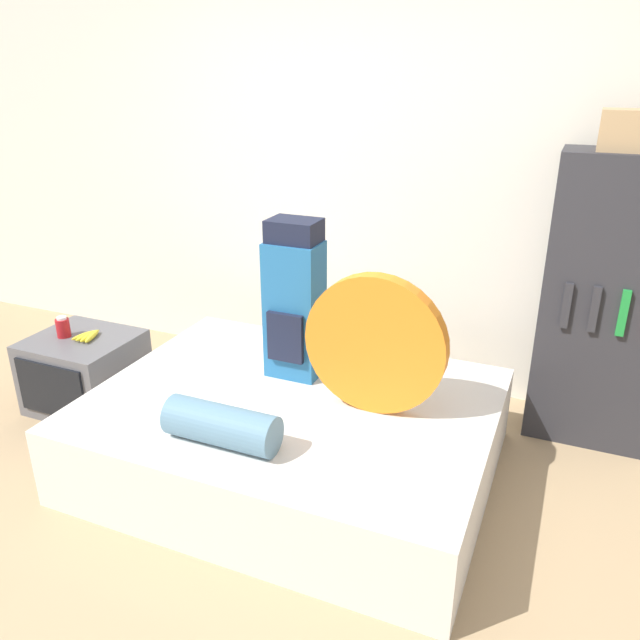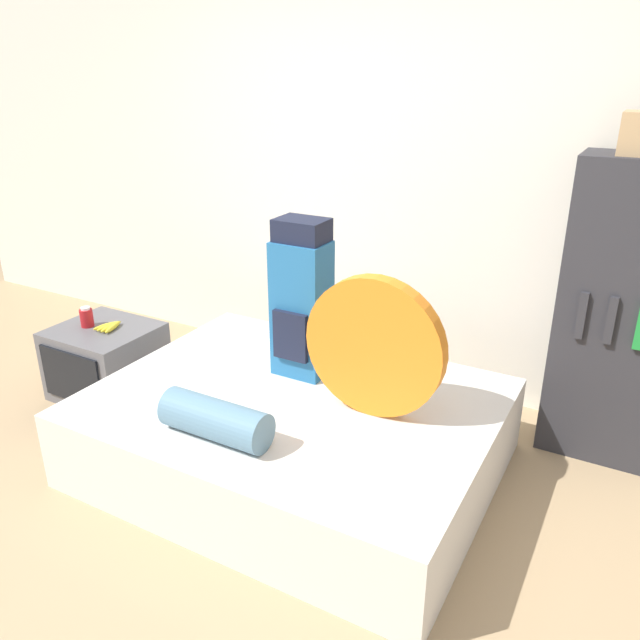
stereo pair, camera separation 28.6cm
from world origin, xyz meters
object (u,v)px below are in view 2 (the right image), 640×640
sleeping_roll (216,420)px  bookshelf (628,316)px  television (106,361)px  tent_bag (374,347)px  canister (87,317)px  backpack (301,301)px

sleeping_roll → bookshelf: bookshelf is taller
television → bookshelf: 3.04m
tent_bag → canister: tent_bag is taller
television → bookshelf: bookshelf is taller
sleeping_roll → canister: sleeping_roll is taller
tent_bag → television: 1.93m
tent_bag → canister: size_ratio=5.38×
television → bookshelf: size_ratio=0.38×
television → canister: bearing=-171.5°
canister → bookshelf: size_ratio=0.08×
backpack → tent_bag: 0.55m
sleeping_roll → canister: (-1.44, 0.56, 0.01)m
television → tent_bag: bearing=-0.8°
canister → sleeping_roll: bearing=-21.2°
television → canister: 0.31m
sleeping_roll → bookshelf: bearing=43.6°
tent_bag → backpack: bearing=158.9°
tent_bag → sleeping_roll: (-0.52, -0.55, -0.25)m
backpack → television: bearing=-172.8°
backpack → television: size_ratio=1.41×
sleeping_roll → television: sleeping_roll is taller
backpack → tent_bag: bearing=-21.1°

